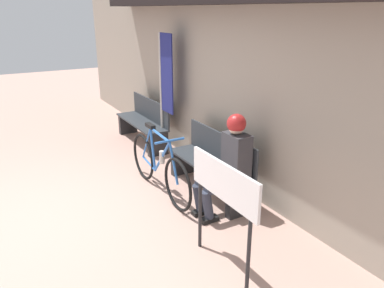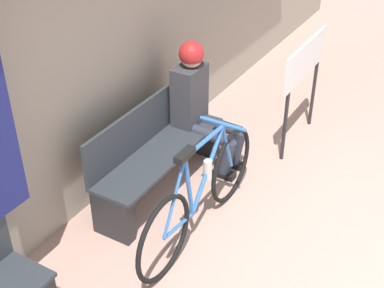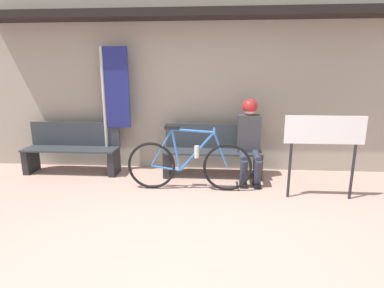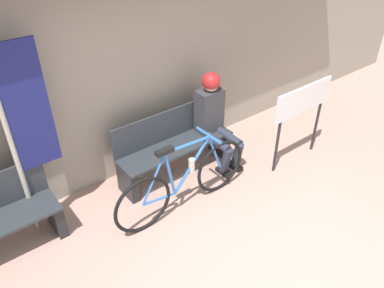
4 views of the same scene
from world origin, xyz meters
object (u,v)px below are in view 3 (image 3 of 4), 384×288
object	(u,v)px
bicycle	(189,164)
person_seated	(249,135)
signboard	(324,136)
park_bench_far	(73,150)
banner_pole	(113,96)
park_bench_near	(212,153)

from	to	relation	value
bicycle	person_seated	world-z (taller)	person_seated
bicycle	signboard	size ratio (longest dim) A/B	1.60
bicycle	park_bench_far	distance (m)	2.10
park_bench_far	banner_pole	size ratio (longest dim) A/B	0.75
park_bench_near	banner_pole	bearing A→B (deg)	175.88
park_bench_far	signboard	xyz separation A→B (m)	(3.74, -0.80, 0.46)
park_bench_near	signboard	size ratio (longest dim) A/B	1.40
person_seated	signboard	xyz separation A→B (m)	(0.86, -0.69, 0.14)
park_bench_far	person_seated	bearing A→B (deg)	-2.26
person_seated	banner_pole	size ratio (longest dim) A/B	0.61
bicycle	park_bench_near	bearing A→B (deg)	63.26
park_bench_near	signboard	distance (m)	1.70
park_bench_near	bicycle	size ratio (longest dim) A/B	0.88
person_seated	banner_pole	distance (m)	2.27
bicycle	signboard	bearing A→B (deg)	-5.47
park_bench_far	banner_pole	bearing A→B (deg)	9.54
person_seated	bicycle	bearing A→B (deg)	-149.28
park_bench_far	banner_pole	distance (m)	1.14
park_bench_far	signboard	distance (m)	3.86
park_bench_near	signboard	bearing A→B (deg)	-29.48
person_seated	park_bench_far	distance (m)	2.90
park_bench_near	person_seated	bearing A→B (deg)	-11.47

